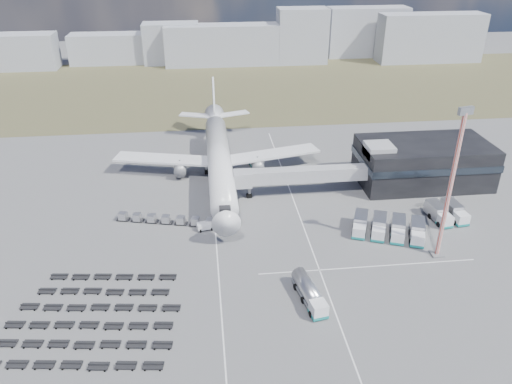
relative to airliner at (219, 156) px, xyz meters
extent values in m
plane|color=#565659|center=(0.00, -32.38, -5.29)|extent=(420.00, 420.00, 0.00)
cube|color=#4B472D|center=(0.00, 77.62, -5.29)|extent=(420.00, 90.00, 0.01)
cube|color=silver|center=(-2.00, -27.38, -5.29)|extent=(0.25, 110.00, 0.01)
cube|color=silver|center=(16.00, -27.38, -5.29)|extent=(0.25, 110.00, 0.01)
cube|color=silver|center=(25.00, -40.38, -5.29)|extent=(40.00, 0.25, 0.01)
cube|color=black|center=(48.00, -8.38, -0.29)|extent=(30.00, 16.00, 10.00)
cube|color=#262D38|center=(48.00, -8.38, 0.91)|extent=(30.40, 16.40, 1.60)
cube|color=#939399|center=(36.00, -10.38, 4.21)|extent=(6.00, 6.00, 3.00)
cube|color=#939399|center=(18.10, -11.88, -0.19)|extent=(29.80, 3.00, 3.00)
cube|color=#939399|center=(4.70, -12.38, -0.19)|extent=(4.00, 3.60, 3.40)
cylinder|color=slate|center=(6.20, -11.88, -2.74)|extent=(0.70, 0.70, 5.10)
cylinder|color=black|center=(6.20, -11.88, -4.84)|extent=(1.40, 0.90, 1.40)
cylinder|color=silver|center=(0.00, -2.38, 0.01)|extent=(5.60, 48.00, 5.60)
cone|color=silver|center=(0.00, -28.88, 0.01)|extent=(5.60, 5.00, 5.60)
cone|color=silver|center=(0.00, 25.62, 0.81)|extent=(5.60, 8.00, 5.60)
cube|color=black|center=(0.00, -26.88, 0.81)|extent=(2.20, 2.00, 0.80)
cube|color=silver|center=(-13.00, 2.62, -1.19)|extent=(25.59, 11.38, 0.50)
cube|color=silver|center=(13.00, 2.62, -1.19)|extent=(25.59, 11.38, 0.50)
cylinder|color=slate|center=(-9.50, 0.62, -2.89)|extent=(3.00, 5.00, 3.00)
cylinder|color=slate|center=(9.50, 0.62, -2.89)|extent=(3.00, 5.00, 3.00)
cube|color=silver|center=(-5.50, 27.62, 1.21)|extent=(9.49, 5.63, 0.35)
cube|color=silver|center=(5.50, 27.62, 1.21)|extent=(9.49, 5.63, 0.35)
cube|color=silver|center=(0.00, 28.62, 6.51)|extent=(0.50, 9.06, 11.45)
cylinder|color=slate|center=(0.00, -23.38, -4.04)|extent=(0.50, 0.50, 2.50)
cylinder|color=slate|center=(-3.20, 1.62, -4.04)|extent=(0.60, 0.60, 2.50)
cylinder|color=slate|center=(3.20, 1.62, -4.04)|extent=(0.60, 0.60, 2.50)
cylinder|color=black|center=(0.00, -23.38, -4.79)|extent=(0.50, 1.20, 1.20)
cube|color=#979AA5|center=(-86.92, 116.72, 2.13)|extent=(44.13, 12.00, 14.84)
cube|color=#979AA5|center=(-44.28, 123.38, 1.20)|extent=(33.04, 12.00, 12.98)
cube|color=#979AA5|center=(-15.72, 120.64, 3.49)|extent=(24.60, 12.00, 17.56)
cube|color=#979AA5|center=(8.45, 115.02, 3.34)|extent=(53.78, 12.00, 17.27)
cube|color=#979AA5|center=(42.54, 114.91, 6.56)|extent=(21.95, 12.00, 23.70)
cube|color=#979AA5|center=(75.67, 125.53, 5.80)|extent=(37.43, 12.00, 22.18)
cube|color=#979AA5|center=(100.66, 110.99, 5.23)|extent=(46.93, 12.00, 21.05)
cube|color=#979AA5|center=(122.10, 124.89, 3.98)|extent=(20.37, 12.00, 18.53)
cube|color=silver|center=(13.09, -52.18, -3.80)|extent=(2.87, 2.87, 2.37)
cube|color=#157A78|center=(13.09, -52.18, -4.73)|extent=(2.99, 2.99, 0.52)
cylinder|color=#B3B3B8|center=(12.21, -47.20, -3.33)|extent=(3.89, 8.06, 2.58)
cube|color=slate|center=(12.21, -47.20, -4.52)|extent=(3.78, 8.04, 0.36)
cylinder|color=black|center=(12.48, -48.73, -4.78)|extent=(2.84, 1.58, 1.13)
cube|color=silver|center=(-4.00, -24.38, -4.55)|extent=(3.59, 2.48, 1.48)
cube|color=silver|center=(9.54, 3.98, -3.64)|extent=(3.42, 6.51, 2.89)
cube|color=#157A78|center=(9.54, 3.98, -4.83)|extent=(3.54, 6.63, 0.47)
cube|color=silver|center=(26.00, -30.79, -3.88)|extent=(3.18, 3.12, 2.38)
cube|color=#157A78|center=(26.00, -30.79, -4.80)|extent=(3.32, 3.26, 0.49)
cube|color=#B3B3B8|center=(27.38, -27.26, -3.45)|extent=(4.23, 5.58, 2.81)
cube|color=silver|center=(29.43, -32.12, -3.88)|extent=(3.18, 3.12, 2.38)
cube|color=#157A78|center=(29.43, -32.12, -4.80)|extent=(3.32, 3.26, 0.49)
cube|color=#B3B3B8|center=(30.81, -28.59, -3.45)|extent=(4.23, 5.58, 2.81)
cube|color=silver|center=(32.86, -33.46, -3.88)|extent=(3.18, 3.12, 2.38)
cube|color=#157A78|center=(32.86, -33.46, -4.80)|extent=(3.32, 3.26, 0.49)
cube|color=#B3B3B8|center=(34.24, -29.93, -3.45)|extent=(4.23, 5.58, 2.81)
cube|color=silver|center=(36.29, -34.79, -3.88)|extent=(3.18, 3.12, 2.38)
cube|color=#157A78|center=(36.29, -34.79, -4.80)|extent=(3.32, 3.26, 0.49)
cube|color=#B3B3B8|center=(37.67, -31.26, -3.45)|extent=(4.23, 5.58, 2.81)
cube|color=silver|center=(44.64, -28.76, -3.88)|extent=(2.73, 2.64, 2.38)
cube|color=#157A78|center=(44.64, -28.76, -4.80)|extent=(2.85, 2.76, 0.49)
cube|color=#B3B3B8|center=(44.23, -24.99, -3.45)|extent=(3.12, 5.23, 2.82)
cube|color=silver|center=(48.30, -28.36, -3.88)|extent=(2.73, 2.64, 2.38)
cube|color=#157A78|center=(48.30, -28.36, -4.80)|extent=(2.85, 2.76, 0.49)
cube|color=#B3B3B8|center=(47.89, -24.59, -3.45)|extent=(3.12, 5.23, 2.82)
cube|color=black|center=(-20.97, -18.95, -5.00)|extent=(2.81, 2.11, 0.17)
cube|color=#B3B3B8|center=(-20.97, -18.95, -4.18)|extent=(1.87, 1.87, 1.45)
cube|color=black|center=(-17.97, -19.70, -5.00)|extent=(2.81, 2.11, 0.17)
cube|color=#B3B3B8|center=(-17.97, -19.70, -4.18)|extent=(1.87, 1.87, 1.45)
cube|color=black|center=(-14.96, -20.44, -5.00)|extent=(2.81, 2.11, 0.17)
cube|color=#B3B3B8|center=(-14.96, -20.44, -4.18)|extent=(1.87, 1.87, 1.45)
cube|color=black|center=(-11.96, -21.19, -5.00)|extent=(2.81, 2.11, 0.17)
cube|color=#B3B3B8|center=(-11.96, -21.19, -4.18)|extent=(1.87, 1.87, 1.45)
cube|color=black|center=(-8.96, -21.93, -5.00)|extent=(2.81, 2.11, 0.17)
cube|color=#B3B3B8|center=(-8.96, -21.93, -4.18)|extent=(1.87, 1.87, 1.45)
cube|color=black|center=(-5.95, -22.67, -5.00)|extent=(2.81, 2.11, 0.17)
cube|color=#B3B3B8|center=(-5.95, -22.67, -4.18)|extent=(1.87, 1.87, 1.45)
cube|color=black|center=(-2.95, -23.42, -5.00)|extent=(2.81, 2.11, 0.17)
cube|color=#B3B3B8|center=(-2.95, -23.42, -4.18)|extent=(1.87, 1.87, 1.45)
cube|color=black|center=(-23.27, -58.41, -4.95)|extent=(26.62, 4.68, 0.69)
cube|color=black|center=(-22.78, -54.44, -4.95)|extent=(26.62, 4.68, 0.69)
cube|color=black|center=(-22.29, -50.47, -4.95)|extent=(26.62, 4.68, 0.69)
cube|color=black|center=(-21.80, -46.51, -4.95)|extent=(26.62, 4.68, 0.69)
cube|color=black|center=(-21.31, -42.54, -4.95)|extent=(22.85, 4.21, 0.69)
cube|color=black|center=(-20.82, -38.57, -4.95)|extent=(22.85, 4.21, 0.69)
cylinder|color=red|center=(38.84, -38.13, 8.57)|extent=(0.78, 0.78, 27.73)
cube|color=slate|center=(38.84, -38.13, 22.77)|extent=(2.74, 1.24, 1.33)
cube|color=#565659|center=(38.84, -38.13, -5.13)|extent=(2.22, 2.22, 0.33)
camera|label=1|loc=(-3.27, -110.95, 48.58)|focal=35.00mm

